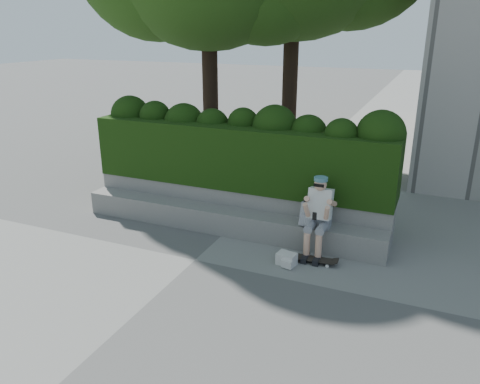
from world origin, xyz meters
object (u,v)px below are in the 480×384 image
at_px(person, 319,213).
at_px(backpack_plaid, 309,215).
at_px(skateboard, 312,259).
at_px(backpack_ground, 287,259).

height_order(person, backpack_plaid, person).
bearing_deg(backpack_plaid, person, -10.16).
bearing_deg(skateboard, backpack_ground, -152.27).
distance_m(backpack_plaid, backpack_ground, 0.90).
height_order(skateboard, backpack_plaid, backpack_plaid).
relative_size(person, backpack_plaid, 3.30).
bearing_deg(person, skateboard, -87.38).
height_order(person, skateboard, person).
height_order(skateboard, backpack_ground, backpack_ground).
bearing_deg(person, backpack_ground, -120.37).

